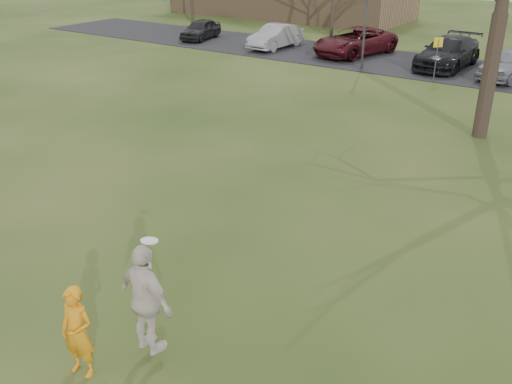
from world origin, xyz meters
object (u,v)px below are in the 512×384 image
at_px(player_defender, 78,332).
at_px(car_2, 355,41).
at_px(car_0, 201,29).
at_px(car_3, 448,52).
at_px(catching_play, 146,300).
at_px(car_1, 276,36).

height_order(player_defender, car_2, player_defender).
xyz_separation_m(car_0, car_2, (10.71, 1.03, 0.12)).
distance_m(player_defender, car_3, 26.06).
xyz_separation_m(car_2, catching_play, (8.43, -25.42, 0.40)).
xyz_separation_m(car_2, car_3, (5.49, -0.30, 0.02)).
distance_m(car_2, car_3, 5.50).
xyz_separation_m(player_defender, car_0, (-18.43, 25.24, -0.13)).
bearing_deg(car_0, car_3, -10.00).
distance_m(player_defender, car_2, 27.38).
bearing_deg(catching_play, car_1, 118.48).
distance_m(player_defender, car_1, 28.36).
bearing_deg(car_3, car_0, -175.91).
bearing_deg(car_2, catching_play, -57.85).
xyz_separation_m(car_1, car_2, (4.90, 0.86, 0.06)).
bearing_deg(car_3, player_defender, -83.59).
relative_size(car_1, car_3, 0.79).
bearing_deg(car_3, car_2, 178.37).
bearing_deg(car_1, catching_play, -60.06).
relative_size(player_defender, car_1, 0.38).
relative_size(car_0, car_2, 0.69).
distance_m(car_0, car_3, 16.22).
distance_m(car_2, catching_play, 26.78).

